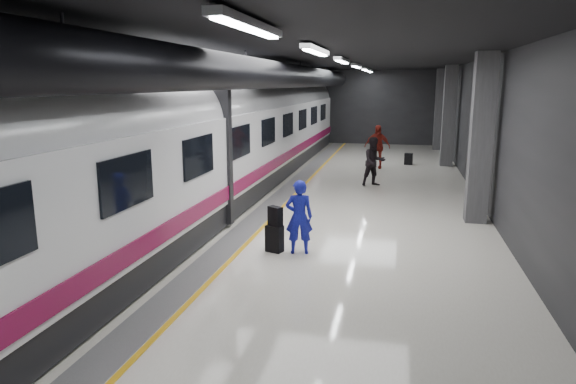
# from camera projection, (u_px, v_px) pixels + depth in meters

# --- Properties ---
(ground) EXTENTS (40.00, 40.00, 0.00)m
(ground) POSITION_uv_depth(u_px,v_px,m) (297.00, 231.00, 13.08)
(ground) COLOR white
(ground) RESTS_ON ground
(platform_hall) EXTENTS (10.02, 40.02, 4.51)m
(platform_hall) POSITION_uv_depth(u_px,v_px,m) (294.00, 90.00, 13.32)
(platform_hall) COLOR black
(platform_hall) RESTS_ON ground
(train) EXTENTS (3.05, 38.00, 4.05)m
(train) POSITION_uv_depth(u_px,v_px,m) (175.00, 147.00, 13.34)
(train) COLOR black
(train) RESTS_ON ground
(traveler_main) EXTENTS (0.68, 0.52, 1.65)m
(traveler_main) POSITION_uv_depth(u_px,v_px,m) (299.00, 217.00, 11.23)
(traveler_main) COLOR #1B1FCF
(traveler_main) RESTS_ON ground
(suitcase_main) EXTENTS (0.42, 0.34, 0.60)m
(suitcase_main) POSITION_uv_depth(u_px,v_px,m) (275.00, 239.00, 11.44)
(suitcase_main) COLOR black
(suitcase_main) RESTS_ON ground
(shoulder_bag) EXTENTS (0.37, 0.32, 0.43)m
(shoulder_bag) POSITION_uv_depth(u_px,v_px,m) (275.00, 216.00, 11.32)
(shoulder_bag) COLOR black
(shoulder_bag) RESTS_ON suitcase_main
(traveler_far_a) EXTENTS (1.08, 0.99, 1.79)m
(traveler_far_a) POSITION_uv_depth(u_px,v_px,m) (374.00, 162.00, 18.73)
(traveler_far_a) COLOR black
(traveler_far_a) RESTS_ON ground
(traveler_far_b) EXTENTS (1.14, 0.52, 1.91)m
(traveler_far_b) POSITION_uv_depth(u_px,v_px,m) (377.00, 147.00, 22.68)
(traveler_far_b) COLOR maroon
(traveler_far_b) RESTS_ON ground
(suitcase_far) EXTENTS (0.39, 0.29, 0.53)m
(suitcase_far) POSITION_uv_depth(u_px,v_px,m) (409.00, 159.00, 23.76)
(suitcase_far) COLOR black
(suitcase_far) RESTS_ON ground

